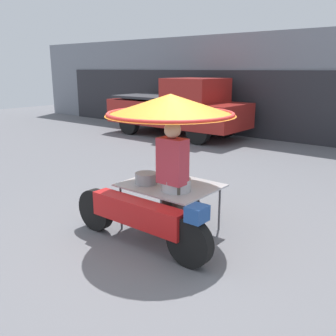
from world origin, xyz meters
name	(u,v)px	position (x,y,z in m)	size (l,w,h in m)	color
ground_plane	(163,241)	(0.00, 0.00, 0.00)	(36.00, 36.00, 0.00)	slate
vendor_motorcycle_cart	(166,131)	(-0.16, 0.27, 1.44)	(2.24, 1.75, 1.92)	black
vendor_person	(172,176)	(0.06, 0.13, 0.90)	(0.38, 0.22, 1.61)	#4C473D
pickup_truck	(179,108)	(-4.75, 6.57, 0.95)	(4.88, 1.89, 1.95)	black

